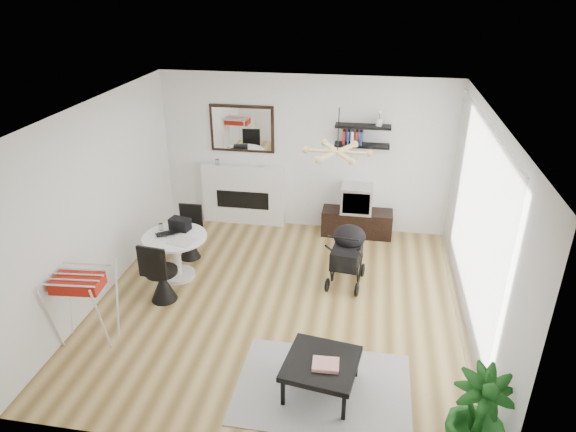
% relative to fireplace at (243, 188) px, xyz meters
% --- Properties ---
extents(floor, '(5.00, 5.00, 0.00)m').
position_rel_fireplace_xyz_m(floor, '(1.10, -2.42, -0.69)').
color(floor, brown).
rests_on(floor, ground).
extents(ceiling, '(5.00, 5.00, 0.00)m').
position_rel_fireplace_xyz_m(ceiling, '(1.10, -2.42, 2.01)').
color(ceiling, white).
rests_on(ceiling, wall_back).
extents(wall_back, '(5.00, 0.00, 5.00)m').
position_rel_fireplace_xyz_m(wall_back, '(1.10, 0.08, 0.66)').
color(wall_back, white).
rests_on(wall_back, floor).
extents(wall_left, '(0.00, 5.00, 5.00)m').
position_rel_fireplace_xyz_m(wall_left, '(-1.40, -2.42, 0.66)').
color(wall_left, white).
rests_on(wall_left, floor).
extents(wall_right, '(0.00, 5.00, 5.00)m').
position_rel_fireplace_xyz_m(wall_right, '(3.60, -2.42, 0.66)').
color(wall_right, white).
rests_on(wall_right, floor).
extents(sheer_curtain, '(0.04, 3.60, 2.60)m').
position_rel_fireplace_xyz_m(sheer_curtain, '(3.50, -2.22, 0.66)').
color(sheer_curtain, white).
rests_on(sheer_curtain, wall_right).
extents(fireplace, '(1.50, 0.17, 2.16)m').
position_rel_fireplace_xyz_m(fireplace, '(0.00, 0.00, 0.00)').
color(fireplace, white).
rests_on(fireplace, floor).
extents(shelf_lower, '(0.90, 0.25, 0.04)m').
position_rel_fireplace_xyz_m(shelf_lower, '(2.05, -0.05, 0.91)').
color(shelf_lower, black).
rests_on(shelf_lower, wall_back).
extents(shelf_upper, '(0.90, 0.25, 0.04)m').
position_rel_fireplace_xyz_m(shelf_upper, '(2.05, -0.05, 1.23)').
color(shelf_upper, black).
rests_on(shelf_upper, wall_back).
extents(pendant_lamp, '(0.90, 0.90, 0.10)m').
position_rel_fireplace_xyz_m(pendant_lamp, '(1.80, -2.12, 1.46)').
color(pendant_lamp, tan).
rests_on(pendant_lamp, ceiling).
extents(tv_console, '(1.21, 0.42, 0.45)m').
position_rel_fireplace_xyz_m(tv_console, '(2.05, -0.14, -0.46)').
color(tv_console, black).
rests_on(tv_console, floor).
extents(crt_tv, '(0.53, 0.46, 0.46)m').
position_rel_fireplace_xyz_m(crt_tv, '(2.03, -0.15, -0.00)').
color(crt_tv, silver).
rests_on(crt_tv, tv_console).
extents(dining_table, '(0.94, 0.94, 0.69)m').
position_rel_fireplace_xyz_m(dining_table, '(-0.54, -1.99, -0.23)').
color(dining_table, white).
rests_on(dining_table, floor).
extents(laptop, '(0.43, 0.40, 0.03)m').
position_rel_fireplace_xyz_m(laptop, '(-0.61, -2.00, 0.02)').
color(laptop, black).
rests_on(laptop, dining_table).
extents(black_bag, '(0.33, 0.24, 0.18)m').
position_rel_fireplace_xyz_m(black_bag, '(-0.52, -1.77, 0.09)').
color(black_bag, black).
rests_on(black_bag, dining_table).
extents(newspaper, '(0.42, 0.38, 0.01)m').
position_rel_fireplace_xyz_m(newspaper, '(-0.36, -2.13, 0.01)').
color(newspaper, silver).
rests_on(newspaper, dining_table).
extents(drinking_glass, '(0.06, 0.06, 0.11)m').
position_rel_fireplace_xyz_m(drinking_glass, '(-0.80, -1.84, 0.06)').
color(drinking_glass, white).
rests_on(drinking_glass, dining_table).
extents(chair_far, '(0.41, 0.41, 0.86)m').
position_rel_fireplace_xyz_m(chair_far, '(-0.55, -1.39, -0.41)').
color(chair_far, black).
rests_on(chair_far, floor).
extents(chair_near, '(0.45, 0.47, 0.93)m').
position_rel_fireplace_xyz_m(chair_near, '(-0.52, -2.62, -0.39)').
color(chair_near, black).
rests_on(chair_near, floor).
extents(drying_rack, '(0.71, 0.67, 0.98)m').
position_rel_fireplace_xyz_m(drying_rack, '(-1.08, -3.60, -0.17)').
color(drying_rack, white).
rests_on(drying_rack, floor).
extents(stroller, '(0.56, 0.82, 0.96)m').
position_rel_fireplace_xyz_m(stroller, '(1.98, -1.69, -0.27)').
color(stroller, black).
rests_on(stroller, floor).
extents(rug, '(1.91, 1.38, 0.01)m').
position_rel_fireplace_xyz_m(rug, '(1.88, -3.94, -0.68)').
color(rug, gray).
rests_on(rug, floor).
extents(coffee_table, '(0.87, 0.87, 0.39)m').
position_rel_fireplace_xyz_m(coffee_table, '(1.85, -3.97, -0.32)').
color(coffee_table, black).
rests_on(coffee_table, rug).
extents(magazines, '(0.29, 0.23, 0.04)m').
position_rel_fireplace_xyz_m(magazines, '(1.90, -4.03, -0.26)').
color(magazines, red).
rests_on(magazines, coffee_table).
extents(potted_plant, '(0.64, 0.64, 1.01)m').
position_rel_fireplace_xyz_m(potted_plant, '(3.35, -4.59, -0.18)').
color(potted_plant, '#164F17').
rests_on(potted_plant, floor).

